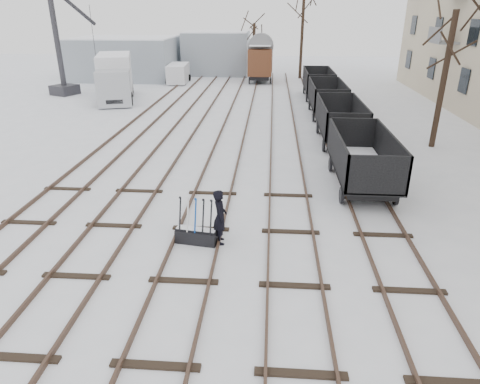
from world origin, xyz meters
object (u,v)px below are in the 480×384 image
(worker, at_px, (220,217))
(panel_van, at_px, (178,73))
(crane, at_px, (62,65))
(ground_frame, at_px, (196,235))
(freight_wagon_a, at_px, (361,167))
(lorry, at_px, (115,77))
(box_van_wagon, at_px, (261,60))

(worker, xyz_separation_m, panel_van, (-7.76, 30.88, 0.04))
(crane, bearing_deg, ground_frame, -32.83)
(freight_wagon_a, relative_size, lorry, 0.69)
(box_van_wagon, xyz_separation_m, panel_van, (-8.05, -1.30, -1.14))
(lorry, distance_m, panel_van, 9.34)
(ground_frame, bearing_deg, panel_van, 111.55)
(ground_frame, height_order, worker, worker)
(crane, bearing_deg, lorry, 2.99)
(lorry, height_order, crane, crane)
(freight_wagon_a, distance_m, panel_van, 28.93)
(crane, bearing_deg, worker, -31.48)
(freight_wagon_a, bearing_deg, ground_frame, -139.38)
(crane, bearing_deg, box_van_wagon, 50.54)
(worker, bearing_deg, panel_van, 1.71)
(worker, xyz_separation_m, lorry, (-11.01, 22.16, 0.89))
(ground_frame, bearing_deg, freight_wagon_a, 49.41)
(ground_frame, height_order, lorry, lorry)
(panel_van, bearing_deg, ground_frame, -80.52)
(freight_wagon_a, xyz_separation_m, box_van_wagon, (-4.96, 27.14, 1.23))
(worker, height_order, box_van_wagon, box_van_wagon)
(ground_frame, height_order, crane, crane)
(worker, distance_m, lorry, 24.76)
(box_van_wagon, height_order, crane, crane)
(worker, height_order, lorry, lorry)
(worker, height_order, panel_van, panel_van)
(ground_frame, relative_size, crane, 0.16)
(lorry, bearing_deg, worker, -80.27)
(ground_frame, height_order, freight_wagon_a, freight_wagon_a)
(crane, bearing_deg, panel_van, 63.05)
(worker, bearing_deg, box_van_wagon, -12.92)
(lorry, relative_size, panel_van, 1.90)
(panel_van, xyz_separation_m, crane, (-8.42, -6.65, 1.46))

